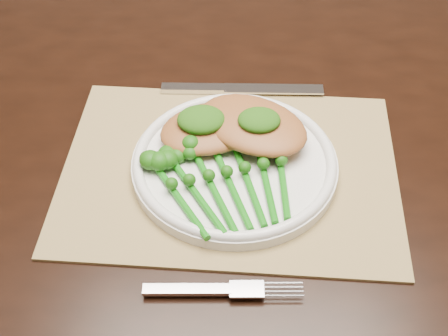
{
  "coord_description": "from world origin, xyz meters",
  "views": [
    {
      "loc": [
        0.04,
        -0.48,
        1.29
      ],
      "look_at": [
        0.04,
        0.01,
        0.78
      ],
      "focal_mm": 50.0,
      "sensor_mm": 36.0,
      "label": 1
    }
  ],
  "objects_px": {
    "dinner_plate": "(235,163)",
    "broccolini_bundle": "(232,188)",
    "dining_table": "(256,272)",
    "placemat": "(230,170)",
    "chicken_fillet_left": "(212,128)"
  },
  "relations": [
    {
      "from": "dinner_plate",
      "to": "broccolini_bundle",
      "type": "xyz_separation_m",
      "value": [
        -0.0,
        -0.05,
        0.01
      ]
    },
    {
      "from": "dinner_plate",
      "to": "broccolini_bundle",
      "type": "relative_size",
      "value": 1.26
    },
    {
      "from": "broccolini_bundle",
      "to": "dining_table",
      "type": "bearing_deg",
      "value": 56.66
    },
    {
      "from": "placemat",
      "to": "chicken_fillet_left",
      "type": "height_order",
      "value": "chicken_fillet_left"
    },
    {
      "from": "placemat",
      "to": "dinner_plate",
      "type": "relative_size",
      "value": 1.63
    },
    {
      "from": "chicken_fillet_left",
      "to": "broccolini_bundle",
      "type": "bearing_deg",
      "value": -97.1
    },
    {
      "from": "dining_table",
      "to": "dinner_plate",
      "type": "height_order",
      "value": "dinner_plate"
    },
    {
      "from": "placemat",
      "to": "dinner_plate",
      "type": "distance_m",
      "value": 0.01
    },
    {
      "from": "dinner_plate",
      "to": "broccolini_bundle",
      "type": "distance_m",
      "value": 0.05
    },
    {
      "from": "chicken_fillet_left",
      "to": "broccolini_bundle",
      "type": "distance_m",
      "value": 0.09
    },
    {
      "from": "placemat",
      "to": "dinner_plate",
      "type": "bearing_deg",
      "value": 6.16
    },
    {
      "from": "placemat",
      "to": "chicken_fillet_left",
      "type": "bearing_deg",
      "value": 120.19
    },
    {
      "from": "dining_table",
      "to": "chicken_fillet_left",
      "type": "xyz_separation_m",
      "value": [
        -0.07,
        -0.07,
        0.4
      ]
    },
    {
      "from": "dining_table",
      "to": "broccolini_bundle",
      "type": "height_order",
      "value": "broccolini_bundle"
    },
    {
      "from": "dining_table",
      "to": "dinner_plate",
      "type": "xyz_separation_m",
      "value": [
        -0.05,
        -0.11,
        0.39
      ]
    }
  ]
}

